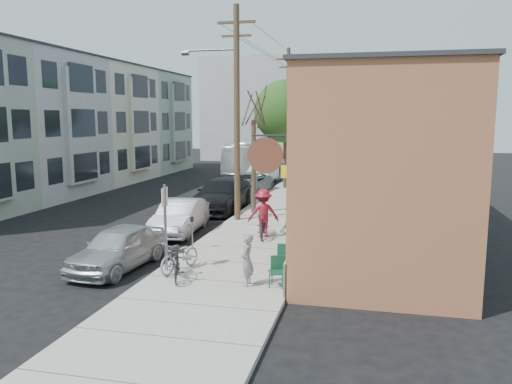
% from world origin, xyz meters
% --- Properties ---
extents(ground, '(120.00, 120.00, 0.00)m').
position_xyz_m(ground, '(0.00, 0.00, 0.00)').
color(ground, black).
extents(sidewalk, '(4.50, 58.00, 0.15)m').
position_xyz_m(sidewalk, '(4.25, 11.00, 0.07)').
color(sidewalk, '#A8A89C').
rests_on(sidewalk, ground).
extents(cafe_building, '(6.60, 20.20, 6.61)m').
position_xyz_m(cafe_building, '(8.99, 4.99, 3.30)').
color(cafe_building, '#A35E3C').
rests_on(cafe_building, ground).
extents(apartment_row, '(6.30, 32.00, 9.00)m').
position_xyz_m(apartment_row, '(-11.85, 14.00, 4.50)').
color(apartment_row, '#92A289').
rests_on(apartment_row, ground).
extents(end_cap_building, '(18.00, 8.00, 12.00)m').
position_xyz_m(end_cap_building, '(-2.00, 42.00, 6.00)').
color(end_cap_building, '#ACABA7').
rests_on(end_cap_building, ground).
extents(sign_post, '(0.07, 0.45, 2.80)m').
position_xyz_m(sign_post, '(2.35, -3.40, 1.83)').
color(sign_post, slate).
rests_on(sign_post, sidewalk).
extents(parking_meter_near, '(0.14, 0.14, 1.24)m').
position_xyz_m(parking_meter_near, '(2.25, -0.73, 0.98)').
color(parking_meter_near, slate).
rests_on(parking_meter_near, sidewalk).
extents(parking_meter_far, '(0.14, 0.14, 1.24)m').
position_xyz_m(parking_meter_far, '(2.25, 8.62, 0.98)').
color(parking_meter_far, slate).
rests_on(parking_meter_far, sidewalk).
extents(utility_pole_near, '(3.57, 0.28, 10.00)m').
position_xyz_m(utility_pole_near, '(2.39, 5.00, 5.41)').
color(utility_pole_near, '#503A28').
rests_on(utility_pole_near, sidewalk).
extents(utility_pole_far, '(1.80, 0.28, 10.00)m').
position_xyz_m(utility_pole_far, '(2.45, 19.74, 5.34)').
color(utility_pole_far, '#503A28').
rests_on(utility_pole_far, sidewalk).
extents(tree_bare, '(0.24, 0.24, 4.77)m').
position_xyz_m(tree_bare, '(2.80, 6.93, 2.53)').
color(tree_bare, '#44392C').
rests_on(tree_bare, sidewalk).
extents(tree_leafy_mid, '(4.32, 4.32, 7.47)m').
position_xyz_m(tree_leafy_mid, '(2.80, 16.47, 5.45)').
color(tree_leafy_mid, '#44392C').
rests_on(tree_leafy_mid, sidewalk).
extents(tree_leafy_far, '(4.83, 4.83, 8.16)m').
position_xyz_m(tree_leafy_far, '(2.80, 23.09, 5.89)').
color(tree_leafy_far, '#44392C').
rests_on(tree_leafy_far, sidewalk).
extents(patio_chair_a, '(0.57, 0.57, 0.88)m').
position_xyz_m(patio_chair_a, '(6.05, -2.75, 0.59)').
color(patio_chair_a, '#14472F').
rests_on(patio_chair_a, sidewalk).
extents(patio_chair_b, '(0.65, 0.65, 0.88)m').
position_xyz_m(patio_chair_b, '(6.10, -4.11, 0.59)').
color(patio_chair_b, '#14472F').
rests_on(patio_chair_b, sidewalk).
extents(patron_grey, '(0.40, 0.58, 1.53)m').
position_xyz_m(patron_grey, '(5.23, -4.22, 0.92)').
color(patron_grey, gray).
rests_on(patron_grey, sidewalk).
extents(patron_green, '(0.96, 1.06, 1.78)m').
position_xyz_m(patron_green, '(5.91, -0.58, 1.04)').
color(patron_green, '#2C6F3E').
rests_on(patron_green, sidewalk).
extents(cyclist, '(1.45, 1.12, 1.98)m').
position_xyz_m(cyclist, '(4.42, 1.78, 1.14)').
color(cyclist, maroon).
rests_on(cyclist, sidewalk).
extents(cyclist_bike, '(1.03, 2.17, 1.10)m').
position_xyz_m(cyclist_bike, '(4.42, 1.78, 0.70)').
color(cyclist_bike, black).
rests_on(cyclist_bike, sidewalk).
extents(parked_bike_a, '(0.98, 1.73, 1.00)m').
position_xyz_m(parked_bike_a, '(3.01, -4.15, 0.65)').
color(parked_bike_a, black).
rests_on(parked_bike_a, sidewalk).
extents(parked_bike_b, '(1.14, 1.99, 0.99)m').
position_xyz_m(parked_bike_b, '(2.79, -3.33, 0.64)').
color(parked_bike_b, gray).
rests_on(parked_bike_b, sidewalk).
extents(car_0, '(2.07, 4.41, 1.46)m').
position_xyz_m(car_0, '(0.52, -3.13, 0.73)').
color(car_0, '#ABAFB3').
rests_on(car_0, ground).
extents(car_1, '(1.88, 4.55, 1.47)m').
position_xyz_m(car_1, '(0.60, 2.21, 0.73)').
color(car_1, silver).
rests_on(car_1, ground).
extents(car_2, '(2.57, 5.98, 1.72)m').
position_xyz_m(car_2, '(0.80, 7.89, 0.86)').
color(car_2, black).
rests_on(car_2, ground).
extents(car_3, '(2.69, 5.20, 1.40)m').
position_xyz_m(car_3, '(0.80, 13.87, 0.70)').
color(car_3, gray).
rests_on(car_3, ground).
extents(car_4, '(1.84, 5.06, 1.66)m').
position_xyz_m(car_4, '(0.57, 19.40, 0.83)').
color(car_4, '#B6BBBF').
rests_on(car_4, ground).
extents(bus, '(2.53, 10.75, 2.99)m').
position_xyz_m(bus, '(-1.91, 25.92, 1.50)').
color(bus, white).
rests_on(bus, ground).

